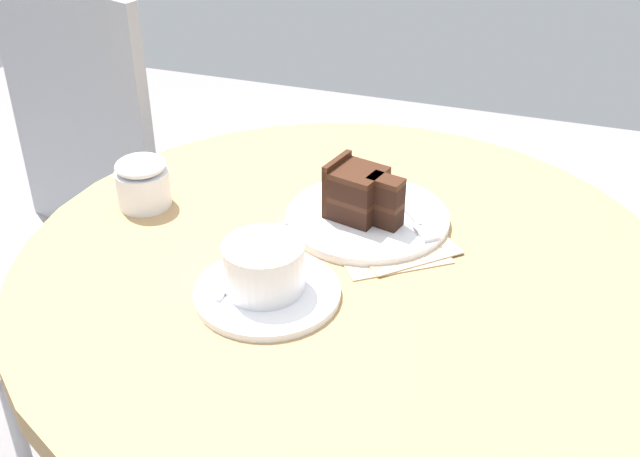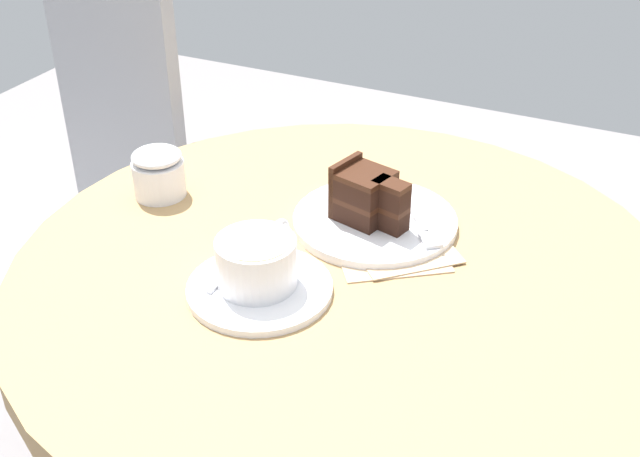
{
  "view_description": "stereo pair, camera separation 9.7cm",
  "coord_description": "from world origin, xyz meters",
  "px_view_note": "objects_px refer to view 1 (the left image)",
  "views": [
    {
      "loc": [
        -0.77,
        -0.23,
        1.28
      ],
      "look_at": [
        0.0,
        0.03,
        0.77
      ],
      "focal_mm": 45.0,
      "sensor_mm": 36.0,
      "label": 1
    },
    {
      "loc": [
        -0.74,
        -0.32,
        1.28
      ],
      "look_at": [
        0.0,
        0.03,
        0.77
      ],
      "focal_mm": 45.0,
      "sensor_mm": 36.0,
      "label": 2
    }
  ],
  "objects_px": {
    "coffee_cup": "(264,264)",
    "cafe_chair": "(55,213)",
    "napkin": "(391,242)",
    "saucer": "(267,292)",
    "teaspoon": "(240,271)",
    "sugar_pot": "(143,182)",
    "cake_slice": "(360,194)",
    "cake_plate": "(366,218)",
    "fork": "(414,219)"
  },
  "relations": [
    {
      "from": "napkin",
      "to": "fork",
      "type": "bearing_deg",
      "value": -23.85
    },
    {
      "from": "napkin",
      "to": "cake_slice",
      "type": "bearing_deg",
      "value": 58.12
    },
    {
      "from": "cake_slice",
      "to": "cafe_chair",
      "type": "distance_m",
      "value": 0.67
    },
    {
      "from": "saucer",
      "to": "teaspoon",
      "type": "relative_size",
      "value": 1.74
    },
    {
      "from": "saucer",
      "to": "fork",
      "type": "xyz_separation_m",
      "value": [
        0.2,
        -0.13,
        0.01
      ]
    },
    {
      "from": "coffee_cup",
      "to": "cafe_chair",
      "type": "bearing_deg",
      "value": 58.61
    },
    {
      "from": "cake_plate",
      "to": "sugar_pot",
      "type": "distance_m",
      "value": 0.3
    },
    {
      "from": "cafe_chair",
      "to": "cake_plate",
      "type": "bearing_deg",
      "value": 4.22
    },
    {
      "from": "coffee_cup",
      "to": "cafe_chair",
      "type": "height_order",
      "value": "cafe_chair"
    },
    {
      "from": "fork",
      "to": "saucer",
      "type": "bearing_deg",
      "value": -70.12
    },
    {
      "from": "cake_plate",
      "to": "cafe_chair",
      "type": "xyz_separation_m",
      "value": [
        0.15,
        0.62,
        -0.19
      ]
    },
    {
      "from": "coffee_cup",
      "to": "cake_plate",
      "type": "height_order",
      "value": "coffee_cup"
    },
    {
      "from": "teaspoon",
      "to": "napkin",
      "type": "bearing_deg",
      "value": -48.74
    },
    {
      "from": "coffee_cup",
      "to": "teaspoon",
      "type": "relative_size",
      "value": 1.29
    },
    {
      "from": "cake_slice",
      "to": "cake_plate",
      "type": "bearing_deg",
      "value": -39.13
    },
    {
      "from": "cake_slice",
      "to": "napkin",
      "type": "bearing_deg",
      "value": -121.88
    },
    {
      "from": "cake_plate",
      "to": "cafe_chair",
      "type": "distance_m",
      "value": 0.66
    },
    {
      "from": "saucer",
      "to": "cake_slice",
      "type": "xyz_separation_m",
      "value": [
        0.18,
        -0.06,
        0.04
      ]
    },
    {
      "from": "fork",
      "to": "cafe_chair",
      "type": "relative_size",
      "value": 0.13
    },
    {
      "from": "cake_slice",
      "to": "sugar_pot",
      "type": "xyz_separation_m",
      "value": [
        -0.04,
        0.29,
        -0.01
      ]
    },
    {
      "from": "coffee_cup",
      "to": "napkin",
      "type": "height_order",
      "value": "coffee_cup"
    },
    {
      "from": "napkin",
      "to": "cafe_chair",
      "type": "bearing_deg",
      "value": 74.16
    },
    {
      "from": "napkin",
      "to": "saucer",
      "type": "bearing_deg",
      "value": 144.91
    },
    {
      "from": "cafe_chair",
      "to": "sugar_pot",
      "type": "bearing_deg",
      "value": -14.41
    },
    {
      "from": "saucer",
      "to": "fork",
      "type": "distance_m",
      "value": 0.23
    },
    {
      "from": "coffee_cup",
      "to": "fork",
      "type": "height_order",
      "value": "coffee_cup"
    },
    {
      "from": "cake_slice",
      "to": "cafe_chair",
      "type": "xyz_separation_m",
      "value": [
        0.16,
        0.61,
        -0.23
      ]
    },
    {
      "from": "teaspoon",
      "to": "cafe_chair",
      "type": "bearing_deg",
      "value": 58.14
    },
    {
      "from": "teaspoon",
      "to": "cake_plate",
      "type": "xyz_separation_m",
      "value": [
        0.17,
        -0.11,
        -0.01
      ]
    },
    {
      "from": "coffee_cup",
      "to": "sugar_pot",
      "type": "xyz_separation_m",
      "value": [
        0.14,
        0.23,
        -0.0
      ]
    },
    {
      "from": "cake_slice",
      "to": "napkin",
      "type": "height_order",
      "value": "cake_slice"
    },
    {
      "from": "saucer",
      "to": "fork",
      "type": "height_order",
      "value": "fork"
    },
    {
      "from": "cafe_chair",
      "to": "sugar_pot",
      "type": "xyz_separation_m",
      "value": [
        -0.2,
        -0.32,
        0.22
      ]
    },
    {
      "from": "teaspoon",
      "to": "napkin",
      "type": "xyz_separation_m",
      "value": [
        0.13,
        -0.15,
        -0.01
      ]
    },
    {
      "from": "cake_slice",
      "to": "napkin",
      "type": "xyz_separation_m",
      "value": [
        -0.03,
        -0.05,
        -0.04
      ]
    },
    {
      "from": "teaspoon",
      "to": "cake_slice",
      "type": "distance_m",
      "value": 0.19
    },
    {
      "from": "coffee_cup",
      "to": "cake_plate",
      "type": "xyz_separation_m",
      "value": [
        0.19,
        -0.07,
        -0.03
      ]
    },
    {
      "from": "cake_slice",
      "to": "fork",
      "type": "relative_size",
      "value": 0.85
    },
    {
      "from": "coffee_cup",
      "to": "cake_slice",
      "type": "distance_m",
      "value": 0.19
    },
    {
      "from": "saucer",
      "to": "napkin",
      "type": "bearing_deg",
      "value": -35.09
    },
    {
      "from": "fork",
      "to": "napkin",
      "type": "bearing_deg",
      "value": -61.18
    },
    {
      "from": "cake_plate",
      "to": "napkin",
      "type": "bearing_deg",
      "value": -131.92
    },
    {
      "from": "sugar_pot",
      "to": "saucer",
      "type": "bearing_deg",
      "value": -120.79
    },
    {
      "from": "cafe_chair",
      "to": "coffee_cup",
      "type": "bearing_deg",
      "value": -13.7
    },
    {
      "from": "saucer",
      "to": "teaspoon",
      "type": "xyz_separation_m",
      "value": [
        0.02,
        0.04,
        0.01
      ]
    },
    {
      "from": "saucer",
      "to": "cake_plate",
      "type": "relative_size",
      "value": 0.79
    },
    {
      "from": "teaspoon",
      "to": "sugar_pot",
      "type": "xyz_separation_m",
      "value": [
        0.12,
        0.19,
        0.02
      ]
    },
    {
      "from": "cake_plate",
      "to": "sugar_pot",
      "type": "xyz_separation_m",
      "value": [
        -0.05,
        0.3,
        0.03
      ]
    },
    {
      "from": "saucer",
      "to": "cafe_chair",
      "type": "xyz_separation_m",
      "value": [
        0.34,
        0.55,
        -0.19
      ]
    },
    {
      "from": "napkin",
      "to": "cafe_chair",
      "type": "relative_size",
      "value": 0.2
    }
  ]
}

